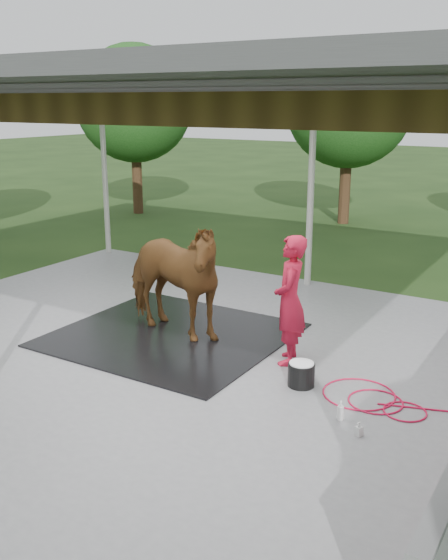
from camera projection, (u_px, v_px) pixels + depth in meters
The scene contains 11 objects.
ground at pixel (183, 360), 9.74m from camera, with size 100.00×100.00×0.00m, color #1E3814.
concrete_slab at pixel (183, 358), 9.73m from camera, with size 12.00×10.00×0.05m, color slate.
pavilion_structure at pixel (178, 95), 8.64m from camera, with size 12.60×10.60×4.05m.
tree_belt at pixel (230, 108), 9.27m from camera, with size 28.00×28.00×5.80m.
rubber_mat at pixel (171, 335), 10.60m from camera, with size 3.66×3.43×0.03m, color black.
horse at pixel (170, 277), 10.32m from camera, with size 1.08×2.37×2.01m, color brown.
handler at pixel (290, 300), 9.28m from camera, with size 0.72×0.47×1.97m, color #B9132F.
wash_bucket at pixel (301, 374), 8.69m from camera, with size 0.38×0.38×0.35m.
soap_bottle_a at pixel (341, 410), 7.77m from camera, with size 0.10×0.10×0.25m, color silver.
soap_bottle_b at pixel (359, 429), 7.41m from camera, with size 0.08×0.08×0.18m, color #338CD8.
hose_coil at pixel (372, 399), 8.31m from camera, with size 2.06×0.99×0.02m.
Camera 1 is at (5.26, -7.34, 3.90)m, focal length 40.00 mm.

